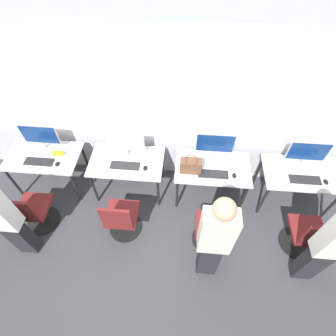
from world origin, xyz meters
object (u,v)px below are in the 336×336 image
(person_far_left, at_px, (3,219))
(keyboard_left, at_px, (125,166))
(monitor_right, at_px, (215,145))
(handbag, at_px, (191,166))
(keyboard_far_right, at_px, (305,180))
(mouse_right, at_px, (234,176))
(monitor_left, at_px, (126,143))
(office_chair_far_right, at_px, (307,236))
(office_chair_right, at_px, (212,232))
(mouse_left, at_px, (145,168))
(keyboard_right, at_px, (213,174))
(keyboard_far_left, at_px, (39,162))
(office_chair_far_left, at_px, (34,212))
(mouse_far_left, at_px, (57,164))
(mouse_far_right, at_px, (326,182))
(person_far_right, at_px, (332,246))
(monitor_far_right, at_px, (307,153))
(person_right, at_px, (214,240))
(office_chair_left, at_px, (122,220))
(monitor_far_left, at_px, (40,136))

(person_far_left, xyz_separation_m, keyboard_left, (1.25, 1.04, -0.13))
(monitor_right, height_order, handbag, monitor_right)
(keyboard_far_right, bearing_deg, mouse_right, -179.01)
(keyboard_far_right, bearing_deg, monitor_left, 174.14)
(monitor_right, distance_m, office_chair_far_right, 1.72)
(monitor_right, xyz_separation_m, office_chair_right, (0.01, -1.05, -0.60))
(mouse_left, xyz_separation_m, keyboard_right, (0.97, -0.02, -0.01))
(keyboard_far_left, height_order, handbag, handbag)
(monitor_left, relative_size, mouse_right, 6.06)
(office_chair_far_left, height_order, office_chair_far_right, same)
(keyboard_left, bearing_deg, handbag, -0.33)
(keyboard_right, bearing_deg, person_far_left, -158.43)
(office_chair_right, bearing_deg, mouse_far_left, 162.84)
(mouse_far_right, xyz_separation_m, person_far_right, (-0.32, -1.02, 0.21))
(monitor_far_right, height_order, person_far_right, person_far_right)
(keyboard_left, bearing_deg, office_chair_right, -30.63)
(office_chair_far_left, relative_size, person_right, 0.52)
(monitor_right, height_order, office_chair_right, monitor_right)
(office_chair_right, height_order, handbag, handbag)
(keyboard_right, height_order, mouse_right, mouse_right)
(keyboard_far_left, height_order, mouse_far_right, mouse_far_right)
(keyboard_left, relative_size, handbag, 1.41)
(keyboard_far_left, distance_m, keyboard_right, 2.53)
(office_chair_right, height_order, mouse_far_right, office_chair_right)
(keyboard_far_left, xyz_separation_m, person_far_left, (0.02, -1.01, 0.13))
(mouse_left, height_order, person_far_right, person_far_right)
(office_chair_left, bearing_deg, monitor_far_right, 20.27)
(person_right, bearing_deg, handbag, 104.23)
(mouse_left, distance_m, keyboard_right, 0.97)
(monitor_left, height_order, mouse_far_right, monitor_left)
(mouse_far_left, height_order, mouse_right, same)
(office_chair_left, distance_m, keyboard_far_right, 2.60)
(monitor_far_left, bearing_deg, person_far_left, -89.01)
(monitor_far_left, distance_m, person_far_left, 1.29)
(keyboard_right, relative_size, mouse_far_right, 4.70)
(monitor_left, relative_size, keyboard_right, 1.29)
(mouse_far_left, distance_m, person_far_left, 1.02)
(keyboard_far_right, relative_size, person_far_right, 0.25)
(mouse_right, xyz_separation_m, office_chair_far_right, (0.98, -0.66, -0.36))
(keyboard_right, height_order, monitor_far_right, monitor_far_right)
(office_chair_left, distance_m, keyboard_right, 1.43)
(mouse_right, bearing_deg, mouse_left, 178.73)
(office_chair_far_left, bearing_deg, office_chair_far_right, -0.54)
(mouse_far_right, relative_size, handbag, 0.30)
(office_chair_far_left, relative_size, mouse_far_right, 9.86)
(mouse_right, distance_m, person_far_right, 1.40)
(office_chair_right, bearing_deg, keyboard_left, 149.37)
(office_chair_right, relative_size, person_right, 0.52)
(mouse_far_left, relative_size, mouse_left, 1.00)
(office_chair_far_right, bearing_deg, mouse_far_left, 169.53)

